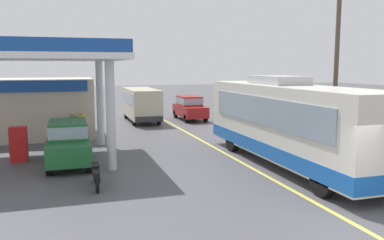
% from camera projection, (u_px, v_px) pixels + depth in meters
% --- Properties ---
extents(ground, '(120.00, 120.00, 0.00)m').
position_uv_depth(ground, '(171.00, 124.00, 28.71)').
color(ground, '#4C4C51').
extents(lane_divider_stripe, '(0.16, 50.00, 0.01)m').
position_uv_depth(lane_divider_stripe, '(191.00, 135.00, 23.98)').
color(lane_divider_stripe, '#D8CC4C').
rests_on(lane_divider_stripe, ground).
extents(coach_bus_main, '(2.60, 11.04, 3.69)m').
position_uv_depth(coach_bus_main, '(289.00, 124.00, 16.33)').
color(coach_bus_main, silver).
rests_on(coach_bus_main, ground).
extents(gas_station_roadside, '(9.10, 11.95, 5.10)m').
position_uv_depth(gas_station_roadside, '(26.00, 94.00, 20.95)').
color(gas_station_roadside, '#194799').
rests_on(gas_station_roadside, ground).
extents(car_at_pump, '(1.70, 4.20, 1.82)m').
position_uv_depth(car_at_pump, '(68.00, 140.00, 16.65)').
color(car_at_pump, '#1E602D').
rests_on(car_at_pump, ground).
extents(minibus_opposing_lane, '(2.04, 6.13, 2.44)m').
position_uv_depth(minibus_opposing_lane, '(141.00, 102.00, 29.71)').
color(minibus_opposing_lane, '#BFB799').
rests_on(minibus_opposing_lane, ground).
extents(motorcycle_parked_forecourt, '(0.55, 1.80, 0.92)m').
position_uv_depth(motorcycle_parked_forecourt, '(96.00, 174.00, 13.51)').
color(motorcycle_parked_forecourt, black).
rests_on(motorcycle_parked_forecourt, ground).
extents(pedestrian_near_pump, '(0.55, 0.22, 1.66)m').
position_uv_depth(pedestrian_near_pump, '(73.00, 126.00, 21.40)').
color(pedestrian_near_pump, '#33333F').
rests_on(pedestrian_near_pump, ground).
extents(pedestrian_by_shop, '(0.55, 0.22, 1.66)m').
position_uv_depth(pedestrian_by_shop, '(82.00, 124.00, 21.80)').
color(pedestrian_by_shop, '#33333F').
rests_on(pedestrian_by_shop, ground).
extents(car_trailing_behind_bus, '(1.70, 4.20, 1.82)m').
position_uv_depth(car_trailing_behind_bus, '(190.00, 107.00, 30.67)').
color(car_trailing_behind_bus, maroon).
rests_on(car_trailing_behind_bus, ground).
extents(utility_pole_roadside, '(1.80, 0.24, 8.63)m').
position_uv_depth(utility_pole_roadside, '(337.00, 58.00, 20.56)').
color(utility_pole_roadside, brown).
rests_on(utility_pole_roadside, ground).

